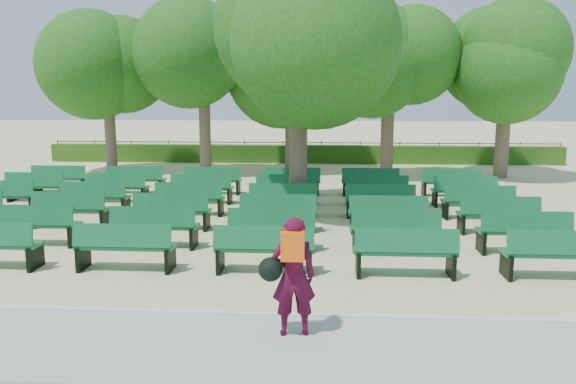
{
  "coord_description": "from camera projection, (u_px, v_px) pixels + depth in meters",
  "views": [
    {
      "loc": [
        1.1,
        -14.52,
        3.47
      ],
      "look_at": [
        0.24,
        -1.0,
        1.1
      ],
      "focal_mm": 35.0,
      "sensor_mm": 36.0,
      "label": 1
    }
  ],
  "objects": [
    {
      "name": "person",
      "position": [
        292.0,
        275.0,
        7.92
      ],
      "size": [
        0.84,
        0.53,
        1.73
      ],
      "rotation": [
        0.0,
        0.0,
        3.3
      ],
      "color": "#40091F",
      "rests_on": "ground"
    },
    {
      "name": "ground",
      "position": [
        281.0,
        226.0,
        14.94
      ],
      "size": [
        120.0,
        120.0,
        0.0
      ],
      "primitive_type": "plane",
      "color": "#CBC187"
    },
    {
      "name": "tree_among",
      "position": [
        299.0,
        52.0,
        15.62
      ],
      "size": [
        4.61,
        4.61,
        6.73
      ],
      "color": "brown",
      "rests_on": "ground"
    },
    {
      "name": "tree_line",
      "position": [
        298.0,
        174.0,
        24.77
      ],
      "size": [
        21.8,
        6.8,
        7.04
      ],
      "primitive_type": null,
      "color": "#225E19",
      "rests_on": "ground"
    },
    {
      "name": "fence",
      "position": [
        302.0,
        162.0,
        29.1
      ],
      "size": [
        26.0,
        0.1,
        1.02
      ],
      "primitive_type": null,
      "color": "black",
      "rests_on": "ground"
    },
    {
      "name": "bench_array",
      "position": [
        232.0,
        218.0,
        15.41
      ],
      "size": [
        1.97,
        0.67,
        1.23
      ],
      "rotation": [
        0.0,
        0.0,
        0.03
      ],
      "color": "#105F32",
      "rests_on": "ground"
    },
    {
      "name": "hedge",
      "position": [
        302.0,
        154.0,
        28.63
      ],
      "size": [
        26.0,
        0.7,
        0.9
      ],
      "primitive_type": "cube",
      "color": "#2B5516",
      "rests_on": "ground"
    },
    {
      "name": "paving",
      "position": [
        241.0,
        349.0,
        7.66
      ],
      "size": [
        30.0,
        2.2,
        0.06
      ],
      "primitive_type": "cube",
      "color": "#A7A7A3",
      "rests_on": "ground"
    },
    {
      "name": "curb",
      "position": [
        251.0,
        315.0,
        8.79
      ],
      "size": [
        30.0,
        0.12,
        0.1
      ],
      "primitive_type": "cube",
      "color": "silver",
      "rests_on": "ground"
    }
  ]
}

